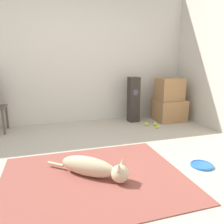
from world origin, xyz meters
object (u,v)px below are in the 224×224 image
(cardboard_box_lower, at_px, (170,110))
(cardboard_box_upper, at_px, (170,89))
(dog, at_px, (94,168))
(tennis_ball_loose_on_carpet, at_px, (158,127))
(tennis_ball_near_speaker, at_px, (147,124))
(tennis_ball_by_boxes, at_px, (155,124))
(frisbee, at_px, (202,165))
(floor_speaker, at_px, (133,100))

(cardboard_box_lower, bearing_deg, cardboard_box_upper, 135.80)
(dog, height_order, tennis_ball_loose_on_carpet, dog)
(cardboard_box_lower, relative_size, tennis_ball_near_speaker, 8.71)
(tennis_ball_near_speaker, bearing_deg, tennis_ball_loose_on_carpet, -59.90)
(cardboard_box_upper, relative_size, tennis_ball_by_boxes, 7.21)
(cardboard_box_lower, xyz_separation_m, tennis_ball_near_speaker, (-0.60, -0.22, -0.18))
(frisbee, xyz_separation_m, tennis_ball_loose_on_carpet, (0.20, 1.45, 0.02))
(tennis_ball_near_speaker, height_order, tennis_ball_loose_on_carpet, same)
(dog, distance_m, tennis_ball_loose_on_carpet, 1.98)
(cardboard_box_upper, bearing_deg, floor_speaker, 168.16)
(dog, relative_size, cardboard_box_lower, 1.35)
(tennis_ball_loose_on_carpet, bearing_deg, frisbee, -97.99)
(tennis_ball_near_speaker, bearing_deg, tennis_ball_by_boxes, -11.10)
(dog, xyz_separation_m, tennis_ball_by_boxes, (1.49, 1.51, -0.08))
(floor_speaker, distance_m, tennis_ball_loose_on_carpet, 0.76)
(floor_speaker, bearing_deg, cardboard_box_upper, -11.84)
(floor_speaker, relative_size, tennis_ball_loose_on_carpet, 13.40)
(dog, distance_m, cardboard_box_upper, 2.67)
(cardboard_box_upper, bearing_deg, cardboard_box_lower, -44.20)
(cardboard_box_upper, xyz_separation_m, tennis_ball_near_speaker, (-0.59, -0.23, -0.61))
(dog, relative_size, tennis_ball_by_boxes, 11.78)
(floor_speaker, bearing_deg, tennis_ball_loose_on_carpet, -67.77)
(dog, xyz_separation_m, floor_speaker, (1.21, 1.93, 0.33))
(dog, relative_size, tennis_ball_loose_on_carpet, 11.78)
(dog, xyz_separation_m, cardboard_box_upper, (1.92, 1.78, 0.53))
(cardboard_box_lower, height_order, tennis_ball_by_boxes, cardboard_box_lower)
(tennis_ball_loose_on_carpet, bearing_deg, tennis_ball_near_speaker, 120.10)
(tennis_ball_by_boxes, relative_size, tennis_ball_loose_on_carpet, 1.00)
(floor_speaker, bearing_deg, dog, -122.17)
(dog, xyz_separation_m, tennis_ball_near_speaker, (1.33, 1.54, -0.08))
(dog, height_order, tennis_ball_by_boxes, dog)
(cardboard_box_upper, height_order, tennis_ball_by_boxes, cardboard_box_upper)
(cardboard_box_lower, xyz_separation_m, tennis_ball_by_boxes, (-0.45, -0.25, -0.18))
(tennis_ball_near_speaker, relative_size, tennis_ball_loose_on_carpet, 1.00)
(cardboard_box_upper, bearing_deg, tennis_ball_near_speaker, -158.31)
(floor_speaker, bearing_deg, tennis_ball_near_speaker, -72.36)
(tennis_ball_near_speaker, bearing_deg, frisbee, -92.96)
(frisbee, distance_m, tennis_ball_by_boxes, 1.64)
(cardboard_box_upper, relative_size, tennis_ball_loose_on_carpet, 7.21)
(cardboard_box_upper, distance_m, tennis_ball_near_speaker, 0.88)
(cardboard_box_upper, bearing_deg, tennis_ball_loose_on_carpet, -137.10)
(cardboard_box_lower, xyz_separation_m, floor_speaker, (-0.73, 0.16, 0.23))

